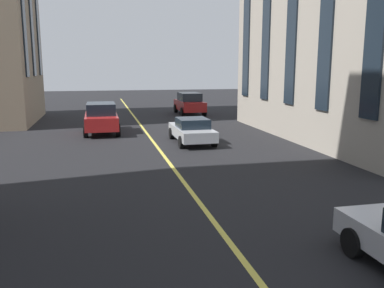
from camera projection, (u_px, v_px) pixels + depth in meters
name	position (u px, v px, depth m)	size (l,w,h in m)	color
lane_centre_line	(180.00, 177.00, 15.42)	(80.00, 0.16, 0.01)	#D8C64C
car_red_oncoming	(189.00, 103.00, 35.92)	(4.70, 2.14, 1.88)	#B21E1E
car_silver_trailing	(192.00, 130.00, 22.31)	(4.40, 1.95, 1.37)	#B7BABF
car_red_far	(101.00, 118.00, 25.65)	(4.70, 2.14, 1.88)	#B21E1E
building_right_near	(369.00, 7.00, 22.89)	(17.48, 9.29, 14.71)	#A89E8E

